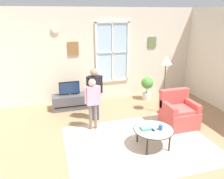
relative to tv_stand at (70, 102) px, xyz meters
The scene contains 14 objects.
ground_plane 2.76m from the tv_stand, 67.28° to the right, with size 6.83×6.74×0.02m, color #9E7A56.
back_wall 1.72m from the tv_stand, 28.82° to the left, with size 6.23×0.17×2.84m.
area_rug 2.62m from the tv_stand, 62.63° to the right, with size 3.10×2.36×0.01m, color #C6B29E.
tv_stand is the anchor object (origin of this frame).
television 0.42m from the tv_stand, 90.00° to the right, with size 0.58×0.08×0.40m.
armchair 3.05m from the tv_stand, 36.21° to the right, with size 0.76×0.74×0.87m.
coffee_table 2.88m from the tv_stand, 60.15° to the right, with size 0.84×0.84×0.41m.
book_stack 2.77m from the tv_stand, 62.20° to the right, with size 0.24×0.17×0.04m.
cup 3.00m from the tv_stand, 58.70° to the right, with size 0.09×0.09×0.10m, color #334C8C.
remote_near_books 2.88m from the tv_stand, 60.89° to the right, with size 0.04×0.14×0.02m, color black.
person_black_shirt 1.26m from the tv_stand, 59.88° to the right, with size 0.42×0.19×1.38m.
person_pink_shirt 1.56m from the tv_stand, 74.30° to the right, with size 0.38×0.17×1.26m.
potted_plant_by_window 2.47m from the tv_stand, ahead, with size 0.38×0.38×0.75m.
floor_lamp 2.89m from the tv_stand, 22.70° to the right, with size 0.32×0.32×1.61m.
Camera 1 is at (-1.61, -3.66, 2.68)m, focal length 36.05 mm.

